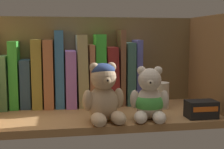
{
  "coord_description": "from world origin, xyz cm",
  "views": [
    {
      "loc": [
        -12.52,
        -87.45,
        24.36
      ],
      "look_at": [
        2.26,
        0.0,
        13.23
      ],
      "focal_mm": 49.17,
      "sensor_mm": 36.0,
      "label": 1
    }
  ],
  "objects_px": {
    "book_2": "(27,83)",
    "book_4": "(49,73)",
    "small_product_box": "(201,109)",
    "book_8": "(91,75)",
    "pillar_candle": "(160,95)",
    "book_10": "(111,75)",
    "book_5": "(59,69)",
    "teddy_bear_smaller": "(149,99)",
    "book_13": "(136,72)",
    "teddy_bear_larger": "(104,94)",
    "book_0": "(6,82)",
    "book_11": "(120,67)",
    "book_1": "(15,74)",
    "book_12": "(128,73)",
    "book_6": "(71,78)",
    "book_3": "(38,73)",
    "book_9": "(100,70)",
    "book_7": "(82,70)"
  },
  "relations": [
    {
      "from": "book_8",
      "to": "book_10",
      "type": "bearing_deg",
      "value": 0.0
    },
    {
      "from": "book_2",
      "to": "book_12",
      "type": "height_order",
      "value": "book_12"
    },
    {
      "from": "book_5",
      "to": "book_11",
      "type": "relative_size",
      "value": 0.99
    },
    {
      "from": "book_7",
      "to": "small_product_box",
      "type": "distance_m",
      "value": 0.39
    },
    {
      "from": "book_6",
      "to": "pillar_candle",
      "type": "bearing_deg",
      "value": -17.99
    },
    {
      "from": "book_10",
      "to": "book_2",
      "type": "bearing_deg",
      "value": 180.0
    },
    {
      "from": "book_2",
      "to": "book_4",
      "type": "distance_m",
      "value": 0.08
    },
    {
      "from": "book_13",
      "to": "teddy_bear_larger",
      "type": "height_order",
      "value": "book_13"
    },
    {
      "from": "teddy_bear_smaller",
      "to": "book_12",
      "type": "bearing_deg",
      "value": 92.95
    },
    {
      "from": "book_10",
      "to": "small_product_box",
      "type": "bearing_deg",
      "value": -45.71
    },
    {
      "from": "teddy_bear_smaller",
      "to": "book_13",
      "type": "bearing_deg",
      "value": 85.51
    },
    {
      "from": "book_0",
      "to": "book_8",
      "type": "height_order",
      "value": "book_8"
    },
    {
      "from": "book_0",
      "to": "book_3",
      "type": "relative_size",
      "value": 0.77
    },
    {
      "from": "book_2",
      "to": "book_9",
      "type": "height_order",
      "value": "book_9"
    },
    {
      "from": "book_5",
      "to": "book_6",
      "type": "bearing_deg",
      "value": 0.0
    },
    {
      "from": "book_2",
      "to": "book_13",
      "type": "distance_m",
      "value": 0.36
    },
    {
      "from": "book_0",
      "to": "book_13",
      "type": "xyz_separation_m",
      "value": [
        0.42,
        -0.0,
        0.02
      ]
    },
    {
      "from": "book_0",
      "to": "book_11",
      "type": "relative_size",
      "value": 0.68
    },
    {
      "from": "book_12",
      "to": "teddy_bear_smaller",
      "type": "relative_size",
      "value": 1.41
    },
    {
      "from": "book_8",
      "to": "book_9",
      "type": "distance_m",
      "value": 0.03
    },
    {
      "from": "book_12",
      "to": "teddy_bear_smaller",
      "type": "xyz_separation_m",
      "value": [
        0.01,
        -0.21,
        -0.04
      ]
    },
    {
      "from": "small_product_box",
      "to": "book_8",
      "type": "bearing_deg",
      "value": 142.12
    },
    {
      "from": "book_11",
      "to": "book_1",
      "type": "bearing_deg",
      "value": 180.0
    },
    {
      "from": "book_4",
      "to": "small_product_box",
      "type": "bearing_deg",
      "value": -27.81
    },
    {
      "from": "teddy_bear_larger",
      "to": "pillar_candle",
      "type": "xyz_separation_m",
      "value": [
        0.19,
        0.12,
        -0.03
      ]
    },
    {
      "from": "book_12",
      "to": "book_13",
      "type": "xyz_separation_m",
      "value": [
        0.03,
        0.0,
        0.0
      ]
    },
    {
      "from": "book_2",
      "to": "book_10",
      "type": "relative_size",
      "value": 0.8
    },
    {
      "from": "book_10",
      "to": "pillar_candle",
      "type": "xyz_separation_m",
      "value": [
        0.14,
        -0.09,
        -0.05
      ]
    },
    {
      "from": "book_3",
      "to": "book_9",
      "type": "relative_size",
      "value": 0.93
    },
    {
      "from": "book_8",
      "to": "pillar_candle",
      "type": "distance_m",
      "value": 0.23
    },
    {
      "from": "book_5",
      "to": "book_8",
      "type": "distance_m",
      "value": 0.1
    },
    {
      "from": "book_9",
      "to": "book_11",
      "type": "bearing_deg",
      "value": -0.0
    },
    {
      "from": "book_10",
      "to": "teddy_bear_smaller",
      "type": "distance_m",
      "value": 0.23
    },
    {
      "from": "book_1",
      "to": "teddy_bear_smaller",
      "type": "distance_m",
      "value": 0.43
    },
    {
      "from": "book_4",
      "to": "pillar_candle",
      "type": "relative_size",
      "value": 2.63
    },
    {
      "from": "book_10",
      "to": "book_13",
      "type": "relative_size",
      "value": 0.89
    },
    {
      "from": "book_10",
      "to": "book_11",
      "type": "distance_m",
      "value": 0.04
    },
    {
      "from": "book_2",
      "to": "book_6",
      "type": "relative_size",
      "value": 0.85
    },
    {
      "from": "book_2",
      "to": "book_7",
      "type": "bearing_deg",
      "value": 0.0
    },
    {
      "from": "book_6",
      "to": "book_11",
      "type": "distance_m",
      "value": 0.17
    },
    {
      "from": "book_13",
      "to": "teddy_bear_smaller",
      "type": "xyz_separation_m",
      "value": [
        -0.02,
        -0.21,
        -0.05
      ]
    },
    {
      "from": "book_4",
      "to": "book_8",
      "type": "xyz_separation_m",
      "value": [
        0.13,
        0.0,
        -0.01
      ]
    },
    {
      "from": "teddy_bear_smaller",
      "to": "small_product_box",
      "type": "relative_size",
      "value": 1.75
    },
    {
      "from": "book_3",
      "to": "small_product_box",
      "type": "relative_size",
      "value": 2.58
    },
    {
      "from": "book_7",
      "to": "book_0",
      "type": "bearing_deg",
      "value": 180.0
    },
    {
      "from": "book_2",
      "to": "book_8",
      "type": "bearing_deg",
      "value": 0.0
    },
    {
      "from": "book_1",
      "to": "teddy_bear_larger",
      "type": "xyz_separation_m",
      "value": [
        0.25,
        -0.21,
        -0.03
      ]
    },
    {
      "from": "book_3",
      "to": "book_12",
      "type": "xyz_separation_m",
      "value": [
        0.29,
        0.0,
        -0.01
      ]
    },
    {
      "from": "book_9",
      "to": "book_1",
      "type": "bearing_deg",
      "value": 180.0
    },
    {
      "from": "book_6",
      "to": "book_11",
      "type": "height_order",
      "value": "book_11"
    }
  ]
}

